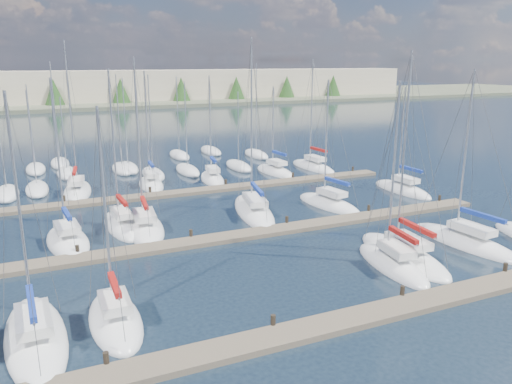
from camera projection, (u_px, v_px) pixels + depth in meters
name	position (u px, v px, depth m)	size (l,w,h in m)	color
ground	(135.00, 147.00, 76.77)	(400.00, 400.00, 0.00)	#1B2836
dock_near	(351.00, 319.00, 25.50)	(44.00, 1.93, 1.10)	#6B5E4C
dock_mid	(245.00, 235.00, 37.87)	(44.00, 1.93, 1.10)	#6B5E4C
dock_far	(192.00, 192.00, 50.24)	(44.00, 1.93, 1.10)	#6B5E4C
sailboat_b	(36.00, 337.00, 23.82)	(3.23, 9.21, 12.48)	white
sailboat_h	(68.00, 241.00, 36.50)	(3.45, 7.63, 12.60)	white
sailboat_f	(465.00, 242.00, 36.32)	(3.43, 9.46, 13.17)	white
sailboat_o	(151.00, 184.00, 53.15)	(2.88, 6.81, 12.72)	white
sailboat_d	(392.00, 264.00, 32.33)	(3.30, 7.82, 12.57)	white
sailboat_m	(402.00, 190.00, 50.98)	(2.66, 7.96, 11.19)	white
sailboat_p	(212.00, 179.00, 55.63)	(3.34, 7.20, 12.03)	white
sailboat_n	(77.00, 191.00, 50.32)	(3.81, 9.02, 15.61)	white
sailboat_l	(329.00, 204.00, 45.89)	(3.82, 8.21, 12.10)	white
sailboat_j	(145.00, 228.00, 39.36)	(3.71, 8.56, 13.93)	white
sailboat_e	(403.00, 255.00, 33.88)	(3.55, 9.30, 14.35)	white
sailboat_i	(121.00, 225.00, 39.92)	(2.66, 8.06, 13.13)	white
sailboat_k	(254.00, 211.00, 43.75)	(4.90, 10.84, 15.58)	white
sailboat_q	(275.00, 171.00, 59.26)	(3.19, 7.48, 10.81)	white
sailboat_r	(313.00, 167.00, 61.77)	(3.05, 8.64, 13.89)	white
sailboat_c	(115.00, 320.00, 25.39)	(2.59, 6.85, 11.69)	white
distant_boats	(124.00, 168.00, 60.65)	(36.93, 20.75, 13.30)	#9EA0A5
shoreline	(31.00, 79.00, 148.97)	(400.00, 60.00, 38.00)	#666B51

